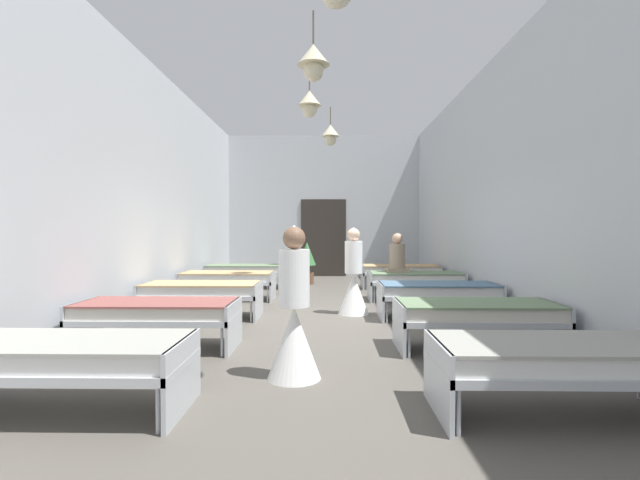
{
  "coord_description": "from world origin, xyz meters",
  "views": [
    {
      "loc": [
        0.14,
        -7.26,
        1.44
      ],
      "look_at": [
        0.0,
        0.67,
        1.26
      ],
      "focal_mm": 25.08,
      "sensor_mm": 36.0,
      "label": 1
    }
  ],
  "objects_px": {
    "bed_left_row_3": "(228,278)",
    "nurse_near_aisle": "(294,324)",
    "nurse_far_aisle": "(291,265)",
    "potted_plant": "(307,259)",
    "patient_seated_primary": "(397,258)",
    "bed_right_row_1": "(477,313)",
    "bed_right_row_2": "(438,292)",
    "bed_left_row_2": "(202,291)",
    "bed_left_row_0": "(65,357)",
    "bed_right_row_4": "(400,270)",
    "bed_left_row_1": "(158,312)",
    "bed_left_row_4": "(245,270)",
    "bed_right_row_3": "(415,279)",
    "nurse_mid_aisle": "(354,283)",
    "bed_right_row_0": "(559,359)"
  },
  "relations": [
    {
      "from": "bed_left_row_1",
      "to": "bed_left_row_4",
      "type": "xyz_separation_m",
      "value": [
        0.0,
        5.7,
        0.0
      ]
    },
    {
      "from": "bed_left_row_3",
      "to": "nurse_near_aisle",
      "type": "xyz_separation_m",
      "value": [
        1.74,
        -4.87,
        0.09
      ]
    },
    {
      "from": "bed_right_row_0",
      "to": "bed_left_row_1",
      "type": "height_order",
      "value": "same"
    },
    {
      "from": "potted_plant",
      "to": "bed_left_row_1",
      "type": "bearing_deg",
      "value": -103.02
    },
    {
      "from": "bed_left_row_4",
      "to": "nurse_mid_aisle",
      "type": "bearing_deg",
      "value": -53.9
    },
    {
      "from": "bed_left_row_1",
      "to": "patient_seated_primary",
      "type": "height_order",
      "value": "patient_seated_primary"
    },
    {
      "from": "bed_right_row_2",
      "to": "bed_left_row_4",
      "type": "relative_size",
      "value": 1.0
    },
    {
      "from": "nurse_far_aisle",
      "to": "nurse_near_aisle",
      "type": "bearing_deg",
      "value": 56.2
    },
    {
      "from": "bed_right_row_4",
      "to": "patient_seated_primary",
      "type": "xyz_separation_m",
      "value": [
        -0.35,
        -1.81,
        0.43
      ]
    },
    {
      "from": "bed_left_row_1",
      "to": "potted_plant",
      "type": "relative_size",
      "value": 1.69
    },
    {
      "from": "bed_left_row_3",
      "to": "bed_right_row_4",
      "type": "relative_size",
      "value": 1.0
    },
    {
      "from": "bed_right_row_3",
      "to": "nurse_near_aisle",
      "type": "distance_m",
      "value": 5.31
    },
    {
      "from": "bed_left_row_1",
      "to": "bed_left_row_2",
      "type": "bearing_deg",
      "value": 90.0
    },
    {
      "from": "nurse_far_aisle",
      "to": "bed_left_row_0",
      "type": "bearing_deg",
      "value": 43.39
    },
    {
      "from": "bed_right_row_0",
      "to": "bed_right_row_4",
      "type": "distance_m",
      "value": 7.6
    },
    {
      "from": "bed_right_row_0",
      "to": "nurse_near_aisle",
      "type": "bearing_deg",
      "value": 158.54
    },
    {
      "from": "bed_left_row_1",
      "to": "bed_right_row_4",
      "type": "xyz_separation_m",
      "value": [
        3.85,
        5.7,
        0.0
      ]
    },
    {
      "from": "bed_left_row_3",
      "to": "patient_seated_primary",
      "type": "xyz_separation_m",
      "value": [
        3.5,
        0.09,
        0.43
      ]
    },
    {
      "from": "bed_right_row_2",
      "to": "bed_left_row_4",
      "type": "bearing_deg",
      "value": 135.39
    },
    {
      "from": "bed_left_row_2",
      "to": "bed_left_row_0",
      "type": "bearing_deg",
      "value": -90.0
    },
    {
      "from": "bed_left_row_1",
      "to": "potted_plant",
      "type": "xyz_separation_m",
      "value": [
        1.51,
        6.51,
        0.23
      ]
    },
    {
      "from": "bed_right_row_1",
      "to": "patient_seated_primary",
      "type": "bearing_deg",
      "value": 95.14
    },
    {
      "from": "bed_left_row_0",
      "to": "bed_right_row_3",
      "type": "bearing_deg",
      "value": 55.95
    },
    {
      "from": "bed_right_row_4",
      "to": "patient_seated_primary",
      "type": "height_order",
      "value": "patient_seated_primary"
    },
    {
      "from": "nurse_far_aisle",
      "to": "potted_plant",
      "type": "height_order",
      "value": "nurse_far_aisle"
    },
    {
      "from": "bed_left_row_0",
      "to": "bed_right_row_4",
      "type": "height_order",
      "value": "same"
    },
    {
      "from": "bed_right_row_2",
      "to": "nurse_mid_aisle",
      "type": "relative_size",
      "value": 1.28
    },
    {
      "from": "bed_right_row_1",
      "to": "bed_right_row_2",
      "type": "relative_size",
      "value": 1.0
    },
    {
      "from": "bed_left_row_3",
      "to": "patient_seated_primary",
      "type": "bearing_deg",
      "value": 1.48
    },
    {
      "from": "bed_right_row_0",
      "to": "nurse_near_aisle",
      "type": "xyz_separation_m",
      "value": [
        -2.11,
        0.83,
        0.09
      ]
    },
    {
      "from": "bed_right_row_2",
      "to": "bed_right_row_4",
      "type": "bearing_deg",
      "value": 90.0
    },
    {
      "from": "nurse_mid_aisle",
      "to": "patient_seated_primary",
      "type": "bearing_deg",
      "value": 28.64
    },
    {
      "from": "bed_left_row_0",
      "to": "nurse_mid_aisle",
      "type": "relative_size",
      "value": 1.28
    },
    {
      "from": "bed_left_row_3",
      "to": "patient_seated_primary",
      "type": "relative_size",
      "value": 2.37
    },
    {
      "from": "bed_left_row_2",
      "to": "patient_seated_primary",
      "type": "bearing_deg",
      "value": 29.62
    },
    {
      "from": "nurse_far_aisle",
      "to": "potted_plant",
      "type": "distance_m",
      "value": 0.53
    },
    {
      "from": "nurse_near_aisle",
      "to": "bed_left_row_3",
      "type": "bearing_deg",
      "value": 142.79
    },
    {
      "from": "bed_left_row_2",
      "to": "bed_right_row_3",
      "type": "distance_m",
      "value": 4.3
    },
    {
      "from": "bed_left_row_2",
      "to": "bed_right_row_2",
      "type": "relative_size",
      "value": 1.0
    },
    {
      "from": "bed_left_row_0",
      "to": "nurse_far_aisle",
      "type": "height_order",
      "value": "nurse_far_aisle"
    },
    {
      "from": "bed_right_row_2",
      "to": "bed_left_row_3",
      "type": "relative_size",
      "value": 1.0
    },
    {
      "from": "nurse_near_aisle",
      "to": "bed_right_row_1",
      "type": "bearing_deg",
      "value": 60.01
    },
    {
      "from": "bed_left_row_3",
      "to": "potted_plant",
      "type": "distance_m",
      "value": 3.11
    },
    {
      "from": "bed_left_row_1",
      "to": "bed_right_row_1",
      "type": "xyz_separation_m",
      "value": [
        3.85,
        0.0,
        0.0
      ]
    },
    {
      "from": "bed_left_row_0",
      "to": "nurse_near_aisle",
      "type": "bearing_deg",
      "value": 25.46
    },
    {
      "from": "bed_right_row_2",
      "to": "bed_left_row_3",
      "type": "bearing_deg",
      "value": 153.75
    },
    {
      "from": "bed_left_row_4",
      "to": "nurse_mid_aisle",
      "type": "height_order",
      "value": "nurse_mid_aisle"
    },
    {
      "from": "bed_left_row_0",
      "to": "bed_right_row_1",
      "type": "xyz_separation_m",
      "value": [
        3.85,
        1.9,
        0.0
      ]
    },
    {
      "from": "bed_left_row_2",
      "to": "patient_seated_primary",
      "type": "relative_size",
      "value": 2.37
    },
    {
      "from": "bed_right_row_1",
      "to": "bed_right_row_3",
      "type": "bearing_deg",
      "value": 90.0
    }
  ]
}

